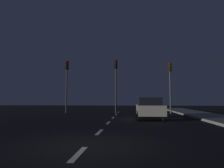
% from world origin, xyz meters
% --- Properties ---
extents(ground_plane, '(80.00, 80.00, 0.00)m').
position_xyz_m(ground_plane, '(0.00, 7.00, 0.00)').
color(ground_plane, black).
extents(lane_stripe_nearest, '(0.16, 1.60, 0.01)m').
position_xyz_m(lane_stripe_nearest, '(0.00, -1.20, 0.00)').
color(lane_stripe_nearest, silver).
rests_on(lane_stripe_nearest, ground_plane).
extents(lane_stripe_second, '(0.16, 1.60, 0.01)m').
position_xyz_m(lane_stripe_second, '(0.00, 2.60, 0.00)').
color(lane_stripe_second, silver).
rests_on(lane_stripe_second, ground_plane).
extents(lane_stripe_third, '(0.16, 1.60, 0.01)m').
position_xyz_m(lane_stripe_third, '(0.00, 6.40, 0.00)').
color(lane_stripe_third, silver).
rests_on(lane_stripe_third, ground_plane).
extents(lane_stripe_fourth, '(0.16, 1.60, 0.01)m').
position_xyz_m(lane_stripe_fourth, '(0.00, 10.20, 0.00)').
color(lane_stripe_fourth, silver).
rests_on(lane_stripe_fourth, ground_plane).
extents(lane_stripe_fifth, '(0.16, 1.60, 0.01)m').
position_xyz_m(lane_stripe_fifth, '(0.00, 14.00, 0.00)').
color(lane_stripe_fifth, silver).
rests_on(lane_stripe_fifth, ground_plane).
extents(lane_stripe_sixth, '(0.16, 1.60, 0.01)m').
position_xyz_m(lane_stripe_sixth, '(0.00, 17.80, 0.00)').
color(lane_stripe_sixth, silver).
rests_on(lane_stripe_sixth, ground_plane).
extents(traffic_signal_left, '(0.32, 0.38, 5.42)m').
position_xyz_m(traffic_signal_left, '(-5.29, 15.52, 3.77)').
color(traffic_signal_left, '#2D2D30').
rests_on(traffic_signal_left, ground_plane).
extents(traffic_signal_center, '(0.32, 0.38, 5.46)m').
position_xyz_m(traffic_signal_center, '(-0.15, 15.52, 3.79)').
color(traffic_signal_center, '#2D2D30').
rests_on(traffic_signal_center, ground_plane).
extents(traffic_signal_right, '(0.32, 0.38, 5.11)m').
position_xyz_m(traffic_signal_right, '(5.31, 15.52, 3.57)').
color(traffic_signal_right, '#4C4C51').
rests_on(traffic_signal_right, ground_plane).
extents(car_stopped_ahead, '(1.88, 4.24, 1.53)m').
position_xyz_m(car_stopped_ahead, '(2.68, 9.18, 0.78)').
color(car_stopped_ahead, beige).
rests_on(car_stopped_ahead, ground_plane).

